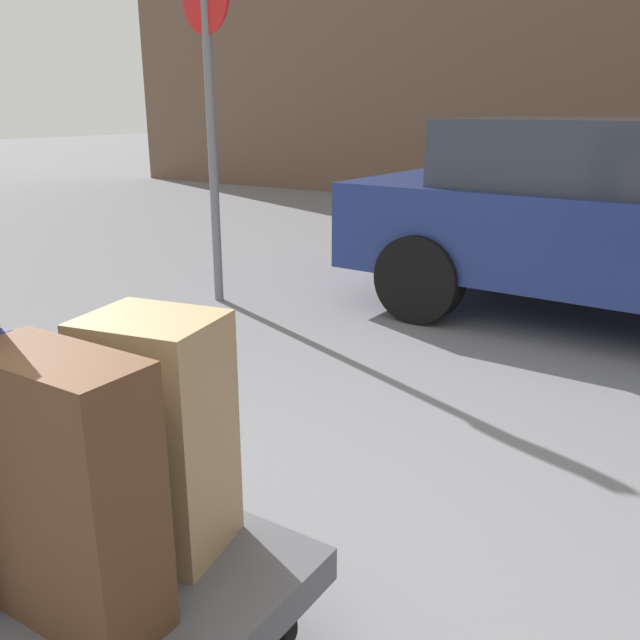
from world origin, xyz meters
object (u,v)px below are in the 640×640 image
at_px(suitcase_tan_rear_left, 159,435).
at_px(no_parking_sign, 210,101).
at_px(suitcase_brown_rear_right, 68,493).
at_px(luggage_cart, 80,578).

relative_size(suitcase_tan_rear_left, no_parking_sign, 0.26).
distance_m(suitcase_brown_rear_right, no_parking_sign, 4.04).
height_order(suitcase_tan_rear_left, suitcase_brown_rear_right, suitcase_brown_rear_right).
relative_size(suitcase_tan_rear_left, suitcase_brown_rear_right, 0.99).
height_order(luggage_cart, no_parking_sign, no_parking_sign).
xyz_separation_m(suitcase_tan_rear_left, suitcase_brown_rear_right, (0.04, -0.31, 0.00)).
xyz_separation_m(suitcase_brown_rear_right, no_parking_sign, (-2.37, 3.16, 0.87)).
height_order(suitcase_tan_rear_left, no_parking_sign, no_parking_sign).
xyz_separation_m(suitcase_tan_rear_left, no_parking_sign, (-2.33, 2.85, 0.87)).
relative_size(luggage_cart, no_parking_sign, 0.46).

